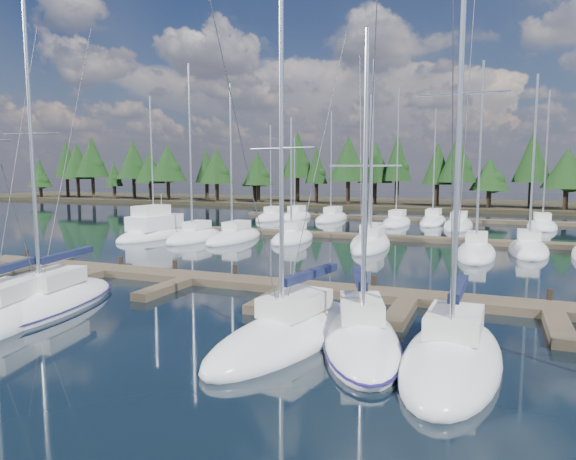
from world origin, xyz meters
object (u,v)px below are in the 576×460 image
at_px(main_dock, 289,289).
at_px(front_sailboat_2, 0,319).
at_px(front_sailboat_1, 48,304).
at_px(front_sailboat_3, 289,334).
at_px(front_sailboat_5, 452,357).
at_px(front_sailboat_4, 361,340).
at_px(motor_yacht_left, 155,232).

distance_m(main_dock, front_sailboat_2, 12.90).
height_order(front_sailboat_1, front_sailboat_2, front_sailboat_1).
distance_m(front_sailboat_3, front_sailboat_5, 5.69).
height_order(front_sailboat_4, front_sailboat_5, front_sailboat_5).
bearing_deg(main_dock, front_sailboat_2, -132.28).
xyz_separation_m(front_sailboat_1, motor_yacht_left, (-11.21, 23.06, 0.26)).
xyz_separation_m(front_sailboat_1, front_sailboat_5, (17.33, -0.27, 0.02)).
distance_m(front_sailboat_3, front_sailboat_4, 2.62).
height_order(front_sailboat_2, front_sailboat_4, front_sailboat_2).
bearing_deg(front_sailboat_4, motor_yacht_left, 138.23).
height_order(front_sailboat_4, motor_yacht_left, front_sailboat_4).
distance_m(front_sailboat_1, motor_yacht_left, 25.64).
bearing_deg(front_sailboat_1, front_sailboat_4, 1.24).
xyz_separation_m(main_dock, front_sailboat_5, (8.47, -7.25, 0.09)).
bearing_deg(main_dock, front_sailboat_4, -50.99).
bearing_deg(front_sailboat_2, front_sailboat_4, 11.55).
relative_size(main_dock, front_sailboat_2, 3.31).
xyz_separation_m(front_sailboat_2, motor_yacht_left, (-11.39, 25.62, 0.25)).
bearing_deg(front_sailboat_1, front_sailboat_5, -0.90).
xyz_separation_m(front_sailboat_3, motor_yacht_left, (-22.86, 23.05, 0.26)).
xyz_separation_m(front_sailboat_3, front_sailboat_4, (2.61, 0.30, 0.00)).
relative_size(front_sailboat_3, motor_yacht_left, 1.25).
bearing_deg(front_sailboat_1, front_sailboat_2, -85.94).
height_order(main_dock, front_sailboat_1, front_sailboat_1).
bearing_deg(front_sailboat_4, front_sailboat_2, -168.45).
relative_size(main_dock, front_sailboat_1, 3.13).
bearing_deg(front_sailboat_5, front_sailboat_1, 179.10).
relative_size(main_dock, front_sailboat_3, 3.49).
height_order(front_sailboat_2, front_sailboat_5, front_sailboat_5).
bearing_deg(front_sailboat_3, front_sailboat_1, -179.96).
height_order(front_sailboat_3, front_sailboat_5, front_sailboat_5).
bearing_deg(front_sailboat_5, front_sailboat_2, -172.38).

